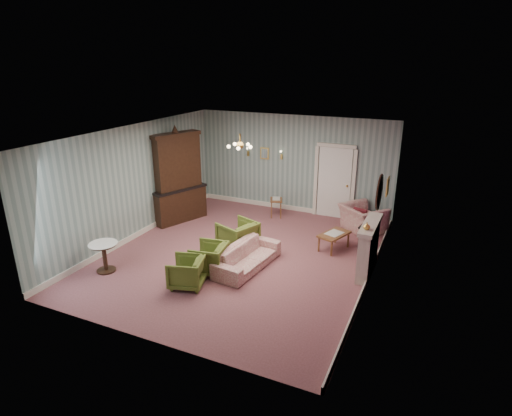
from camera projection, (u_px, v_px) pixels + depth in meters
The scene contains 27 objects.
floor at pixel (241, 255), 10.02m from camera, with size 7.00×7.00×0.00m, color #8C5156.
ceiling at pixel (240, 134), 9.04m from camera, with size 7.00×7.00×0.00m, color white.
wall_back at pixel (293, 164), 12.53m from camera, with size 6.00×6.00×0.00m, color slate.
wall_front at pixel (141, 262), 6.53m from camera, with size 6.00×6.00×0.00m, color slate.
wall_left at pixel (135, 182), 10.69m from camera, with size 7.00×7.00×0.00m, color slate.
wall_right at pixel (376, 217), 8.37m from camera, with size 7.00×7.00×0.00m, color slate.
wall_right_floral at pixel (375, 217), 8.37m from camera, with size 7.00×7.00×0.00m, color #B3597A.
door at pixel (334, 181), 12.12m from camera, with size 1.12×0.12×2.16m, color white, non-canonical shape.
olive_chair_a at pixel (187, 271), 8.58m from camera, with size 0.67×0.63×0.69m, color #566623.
olive_chair_b at pixel (209, 257), 9.15m from camera, with size 0.71×0.66×0.73m, color #566623.
olive_chair_c at pixel (238, 234), 10.18m from camera, with size 0.79×0.74×0.81m, color #566623.
sofa_chintz at pixel (247, 252), 9.34m from camera, with size 1.86×0.54×0.73m, color #9E3F4C.
wingback_chair at pixel (363, 214), 11.31m from camera, with size 1.08×0.70×0.95m, color #9E3F4C.
dresser at pixel (177, 175), 11.76m from camera, with size 0.56×1.61×2.69m, color black, non-canonical shape.
fireplace at pixel (368, 248), 9.06m from camera, with size 0.30×1.40×1.16m, color beige, non-canonical shape.
mantel_vase at pixel (367, 226), 8.50m from camera, with size 0.15×0.15×0.15m, color gold.
oval_mirror at pixel (379, 192), 8.59m from camera, with size 0.04×0.76×0.84m, color white, non-canonical shape.
framed_print at pixel (388, 187), 9.83m from camera, with size 0.04×0.34×0.42m, color gold, non-canonical shape.
coffee_table at pixel (334, 241), 10.28m from camera, with size 0.46×0.83×0.43m, color brown, non-canonical shape.
side_table_black at pixel (368, 238), 10.28m from camera, with size 0.39×0.39×0.59m, color black, non-canonical shape.
pedestal_table at pixel (105, 257), 9.18m from camera, with size 0.62×0.62×0.67m, color black, non-canonical shape.
nesting_table at pixel (276, 207), 12.40m from camera, with size 0.35×0.45×0.58m, color brown, non-canonical shape.
gilt_mirror_back at pixel (264, 153), 12.76m from camera, with size 0.28×0.06×0.36m, color gold, non-canonical shape.
sconce_left at pixel (248, 152), 12.96m from camera, with size 0.16×0.12×0.30m, color gold, non-canonical shape.
sconce_right at pixel (281, 155), 12.53m from camera, with size 0.16×0.12×0.30m, color gold, non-canonical shape.
chandelier at pixel (240, 146), 9.13m from camera, with size 0.56×0.56×0.36m, color gold, non-canonical shape.
burgundy_cushion at pixel (360, 215), 11.20m from camera, with size 0.38×0.10×0.38m, color maroon.
Camera 1 is at (4.04, -8.11, 4.44)m, focal length 29.55 mm.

